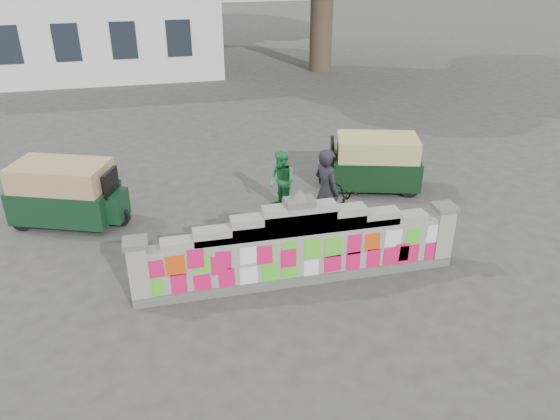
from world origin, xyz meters
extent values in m
plane|color=#383533|center=(0.00, 0.00, 0.00)|extent=(100.00, 100.00, 0.00)
cube|color=#4C4C49|center=(0.00, 0.00, 0.10)|extent=(6.40, 0.42, 0.20)
cube|color=gray|center=(0.00, 0.00, 0.60)|extent=(6.40, 0.32, 1.00)
cube|color=gray|center=(0.00, 0.00, 1.17)|extent=(5.20, 0.32, 0.14)
cube|color=gray|center=(0.00, 0.00, 1.24)|extent=(4.00, 0.32, 0.28)
cube|color=gray|center=(0.00, 0.00, 1.32)|extent=(2.60, 0.32, 0.44)
cube|color=gray|center=(0.00, 0.00, 1.39)|extent=(1.40, 0.32, 0.58)
cube|color=#4C4C49|center=(0.00, 0.00, 1.74)|extent=(0.55, 0.36, 0.12)
cone|color=#4C4C49|center=(0.00, 0.00, 1.90)|extent=(0.36, 0.36, 0.22)
cube|color=gray|center=(-3.02, 0.00, 0.62)|extent=(0.36, 0.40, 1.24)
cube|color=#4C4C49|center=(-3.02, 0.00, 1.28)|extent=(0.44, 0.44, 0.10)
cube|color=gray|center=(3.02, 0.00, 0.62)|extent=(0.36, 0.40, 1.24)
cube|color=#4C4C49|center=(3.02, 0.00, 1.28)|extent=(0.44, 0.44, 0.10)
cylinder|color=#38281E|center=(6.00, 18.00, 3.00)|extent=(1.10, 1.10, 6.00)
imported|color=black|center=(0.99, 1.44, 0.57)|extent=(2.29, 1.52, 1.14)
imported|color=black|center=(0.99, 1.44, 0.96)|extent=(0.69, 0.83, 1.93)
imported|color=#258944|center=(0.42, 3.18, 0.75)|extent=(0.82, 0.90, 1.51)
cube|color=black|center=(-4.70, 3.67, 0.53)|extent=(2.62, 2.02, 0.77)
cube|color=tan|center=(-4.70, 3.67, 1.21)|extent=(2.42, 1.90, 0.58)
cube|color=black|center=(-3.57, 3.23, 0.53)|extent=(0.70, 0.81, 0.68)
cube|color=black|center=(-3.57, 3.23, 1.11)|extent=(0.32, 0.66, 0.58)
cylinder|color=black|center=(-3.48, 3.19, 0.24)|extent=(0.49, 0.28, 0.48)
cylinder|color=black|center=(-5.70, 3.49, 0.24)|extent=(0.49, 0.28, 0.48)
cylinder|color=black|center=(-5.31, 4.48, 0.24)|extent=(0.49, 0.28, 0.48)
cube|color=black|center=(3.16, 3.80, 0.52)|extent=(2.52, 1.81, 0.76)
cube|color=tan|center=(3.16, 3.80, 1.18)|extent=(2.32, 1.71, 0.57)
cube|color=black|center=(2.03, 4.13, 0.52)|extent=(0.64, 0.77, 0.66)
cube|color=black|center=(2.03, 4.13, 1.09)|extent=(0.26, 0.66, 0.57)
cylinder|color=black|center=(1.94, 4.16, 0.24)|extent=(0.48, 0.24, 0.47)
cylinder|color=black|center=(4.12, 4.06, 0.24)|extent=(0.48, 0.24, 0.47)
cylinder|color=black|center=(3.83, 3.07, 0.24)|extent=(0.48, 0.24, 0.47)
camera|label=1|loc=(-2.46, -8.73, 6.16)|focal=35.00mm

